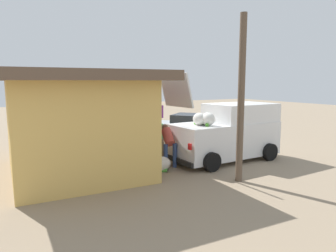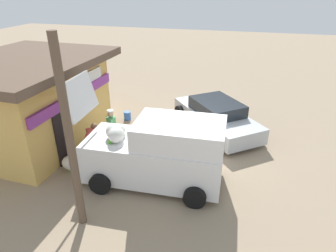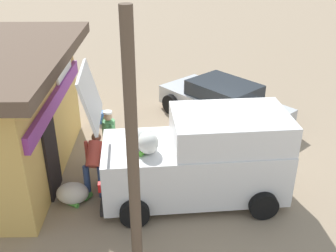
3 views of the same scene
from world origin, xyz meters
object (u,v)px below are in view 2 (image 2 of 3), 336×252
Objects in this scene: unloaded_banana_pile at (73,163)px; storefront_bar at (31,101)px; delivery_van at (158,152)px; paint_bucket at (127,116)px; vendor_standing at (112,128)px; parked_sedan at (216,116)px; customer_bending at (90,143)px.

storefront_bar is at bearing 59.38° from unloaded_banana_pile.
delivery_van is 11.95× the size of paint_bucket.
vendor_standing is 2.80m from paint_bucket.
paint_bucket is (2.77, -2.66, -1.50)m from storefront_bar.
unloaded_banana_pile is at bearing 92.31° from delivery_van.
parked_sedan is 5.46× the size of unloaded_banana_pile.
delivery_van is at bearing 162.51° from parked_sedan.
delivery_van is at bearing -95.67° from customer_bending.
vendor_standing is at bearing 127.56° from parked_sedan.
storefront_bar is 4.21× the size of customer_bending.
delivery_van is at bearing -146.29° from paint_bucket.
vendor_standing is 1.94× the size of unloaded_banana_pile.
customer_bending is at bearing -176.00° from paint_bucket.
vendor_standing reaches higher than customer_bending.
paint_bucket is (4.08, 2.72, -0.86)m from delivery_van.
paint_bucket is at bearing -3.39° from unloaded_banana_pile.
unloaded_banana_pile is at bearing 153.50° from vendor_standing.
customer_bending is (-3.86, 3.75, 0.27)m from parked_sedan.
storefront_bar is at bearing 136.22° from paint_bucket.
unloaded_banana_pile is 2.19× the size of paint_bucket.
customer_bending is 3.86× the size of paint_bucket.
delivery_van is 2.62m from vendor_standing.
storefront_bar is 4.12m from paint_bucket.
unloaded_banana_pile is (-4.23, 4.26, -0.38)m from parked_sedan.
unloaded_banana_pile is at bearing 134.75° from parked_sedan.
storefront_bar is at bearing 92.04° from vendor_standing.
paint_bucket is at bearing 33.71° from delivery_van.
parked_sedan is 3.10× the size of customer_bending.
delivery_van is 2.80× the size of vendor_standing.
parked_sedan is 11.98× the size of paint_bucket.
storefront_bar reaches higher than customer_bending.
paint_bucket is at bearing 4.00° from customer_bending.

